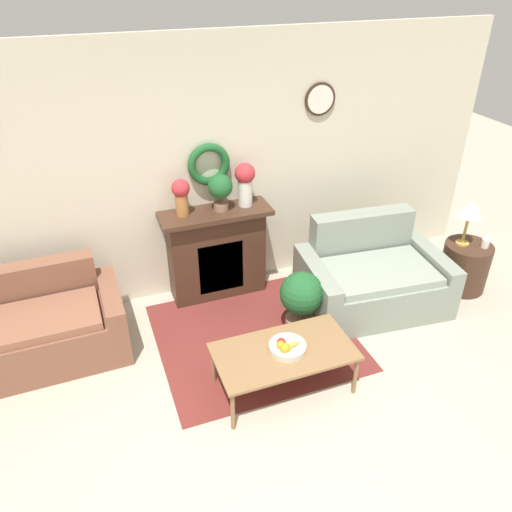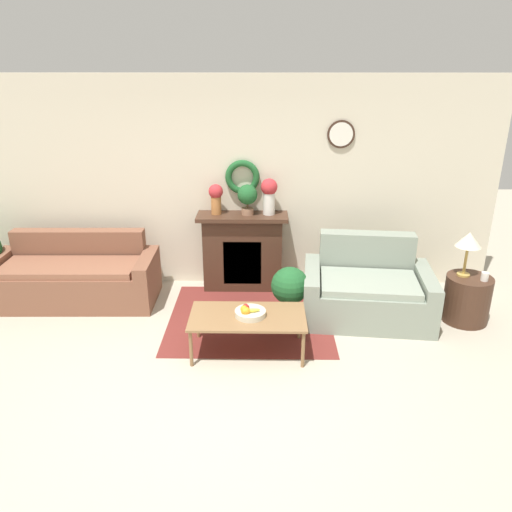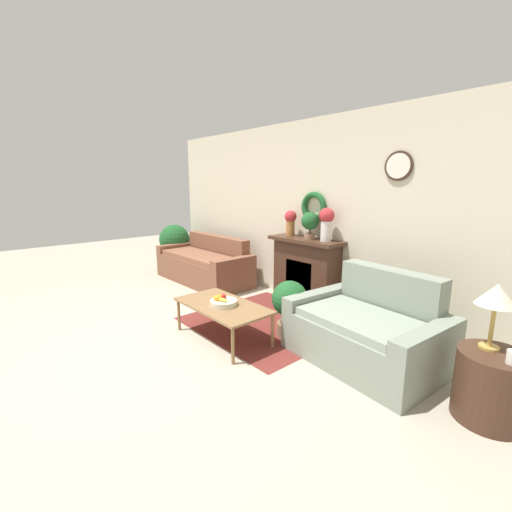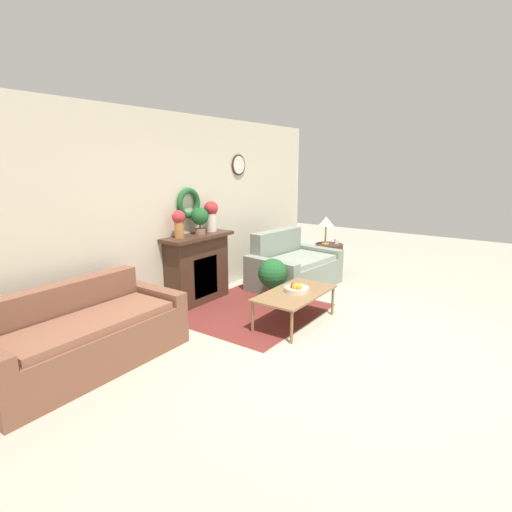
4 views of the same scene
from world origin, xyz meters
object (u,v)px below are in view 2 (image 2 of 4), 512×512
object	(u,v)px
coffee_table	(248,318)
side_table_by_loveseat	(467,299)
mug	(485,277)
vase_on_mantel_right	(269,194)
loveseat_right	(367,290)
potted_plant_floor_by_loveseat	(290,290)
table_lamp	(469,241)
fruit_bowl	(249,312)
fireplace	(243,251)
couch_left	(75,277)
potted_plant_on_mantel	(247,196)
vase_on_mantel_left	(216,197)

from	to	relation	value
coffee_table	side_table_by_loveseat	bearing A→B (deg)	15.86
mug	vase_on_mantel_right	bearing A→B (deg)	157.89
loveseat_right	potted_plant_floor_by_loveseat	size ratio (longest dim) A/B	2.30
coffee_table	mug	world-z (taller)	mug
loveseat_right	mug	xyz separation A→B (m)	(1.24, -0.22, 0.28)
table_lamp	vase_on_mantel_right	xyz separation A→B (m)	(-2.22, 0.83, 0.32)
fruit_bowl	vase_on_mantel_right	world-z (taller)	vase_on_mantel_right
fireplace	couch_left	bearing A→B (deg)	-168.63
couch_left	vase_on_mantel_right	size ratio (longest dim) A/B	4.44
table_lamp	potted_plant_on_mantel	world-z (taller)	potted_plant_on_mantel
loveseat_right	mug	bearing A→B (deg)	-4.38
table_lamp	mug	distance (m)	0.43
fireplace	coffee_table	distance (m)	1.60
loveseat_right	fruit_bowl	bearing A→B (deg)	-142.55
table_lamp	vase_on_mantel_left	distance (m)	3.01
table_lamp	coffee_table	bearing A→B (deg)	-162.64
loveseat_right	fruit_bowl	distance (m)	1.61
fruit_bowl	mug	bearing A→B (deg)	13.67
vase_on_mantel_right	fireplace	bearing A→B (deg)	-179.04
couch_left	vase_on_mantel_right	distance (m)	2.65
side_table_by_loveseat	coffee_table	bearing A→B (deg)	-164.14
side_table_by_loveseat	potted_plant_floor_by_loveseat	size ratio (longest dim) A/B	0.81
mug	vase_on_mantel_right	xyz separation A→B (m)	(-2.40, 0.97, 0.69)
couch_left	vase_on_mantel_right	xyz separation A→B (m)	(2.42, 0.43, 0.97)
fireplace	side_table_by_loveseat	bearing A→B (deg)	-18.54
potted_plant_floor_by_loveseat	couch_left	bearing A→B (deg)	168.81
mug	vase_on_mantel_left	world-z (taller)	vase_on_mantel_left
fruit_bowl	vase_on_mantel_left	bearing A→B (deg)	105.97
couch_left	fruit_bowl	bearing A→B (deg)	-29.07
vase_on_mantel_right	vase_on_mantel_left	bearing A→B (deg)	180.00
fireplace	coffee_table	world-z (taller)	fireplace
loveseat_right	fireplace	bearing A→B (deg)	158.68
fruit_bowl	potted_plant_floor_by_loveseat	world-z (taller)	potted_plant_floor_by_loveseat
couch_left	mug	size ratio (longest dim) A/B	20.80
table_lamp	side_table_by_loveseat	bearing A→B (deg)	-38.66
table_lamp	potted_plant_on_mantel	xyz separation A→B (m)	(-2.49, 0.81, 0.29)
mug	vase_on_mantel_right	world-z (taller)	vase_on_mantel_right
vase_on_mantel_right	potted_plant_on_mantel	world-z (taller)	vase_on_mantel_right
mug	potted_plant_on_mantel	bearing A→B (deg)	160.32
loveseat_right	potted_plant_floor_by_loveseat	bearing A→B (deg)	-162.60
side_table_by_loveseat	vase_on_mantel_right	distance (m)	2.65
mug	vase_on_mantel_right	distance (m)	2.68
fireplace	side_table_by_loveseat	size ratio (longest dim) A/B	2.11
side_table_by_loveseat	table_lamp	distance (m)	0.69
fruit_bowl	vase_on_mantel_right	bearing A→B (deg)	82.68
table_lamp	vase_on_mantel_left	xyz separation A→B (m)	(-2.88, 0.83, 0.28)
loveseat_right	table_lamp	xyz separation A→B (m)	(1.06, -0.07, 0.65)
couch_left	potted_plant_floor_by_loveseat	xyz separation A→B (m)	(2.66, -0.53, 0.09)
loveseat_right	vase_on_mantel_right	bearing A→B (deg)	152.16
vase_on_mantel_left	potted_plant_on_mantel	bearing A→B (deg)	-2.89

